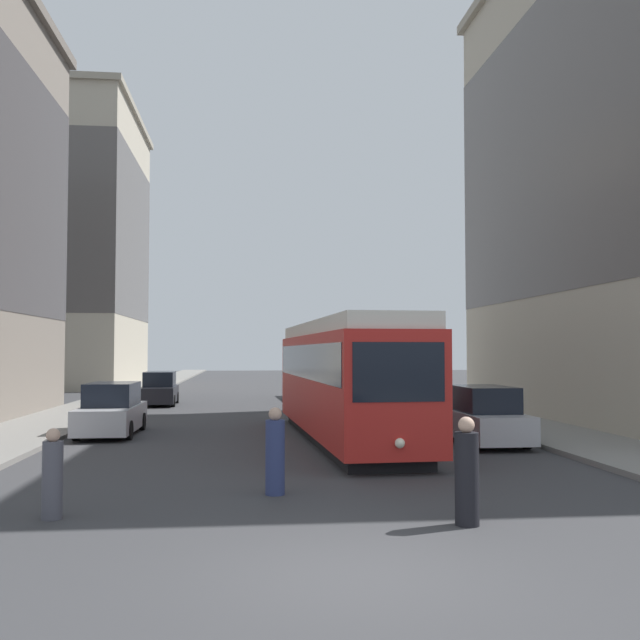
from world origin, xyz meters
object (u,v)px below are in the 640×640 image
Objects in this scene: parked_car_left_mid at (159,390)px; parked_car_right_far at (483,417)px; transit_bus at (347,368)px; parked_car_left_near at (112,411)px; pedestrian_on_sidewalk at (275,454)px; pedestrian_crossing_near at (52,477)px; pedestrian_crossing_far at (467,475)px; streetcar at (343,376)px.

parked_car_right_far is (12.17, -17.35, 0.00)m from parked_car_left_mid.
transit_bus is 2.44× the size of parked_car_right_far.
transit_bus is 2.55× the size of parked_car_left_mid.
transit_bus reaches higher than parked_car_right_far.
transit_bus is 19.40m from parked_car_left_near.
pedestrian_on_sidewalk is at bearing 45.66° from parked_car_right_far.
pedestrian_crossing_far is (7.06, -1.21, 0.11)m from pedestrian_crossing_near.
pedestrian_on_sidewalk is (5.28, -10.87, -0.02)m from parked_car_left_near.
transit_bus is 27.56m from pedestrian_on_sidewalk.
pedestrian_on_sidewalk is (3.96, 1.66, 0.09)m from pedestrian_crossing_near.
parked_car_right_far is 2.56× the size of pedestrian_crossing_far.
parked_car_left_near is (-7.88, 2.37, -1.26)m from streetcar.
streetcar is 7.73× the size of pedestrian_crossing_far.
parked_car_right_far reaches higher than pedestrian_crossing_near.
parked_car_right_far is (4.30, -1.27, -1.26)m from streetcar.
pedestrian_crossing_far reaches higher than pedestrian_on_sidewalk.
streetcar is at bearing 173.84° from pedestrian_on_sidewalk.
streetcar is at bearing -16.67° from parked_car_left_near.
pedestrian_crossing_near is 4.30m from pedestrian_on_sidewalk.
parked_car_left_mid is at bearing 113.25° from streetcar.
transit_bus reaches higher than pedestrian_crossing_far.
pedestrian_crossing_near is (1.32, -26.24, -0.11)m from parked_car_left_mid.
parked_car_left_near is at bearing -91.60° from parked_car_left_mid.
pedestrian_crossing_near is (-6.56, -10.16, -1.37)m from streetcar.
parked_car_left_near is at bearing -125.60° from transit_bus.
streetcar is 11.45m from pedestrian_crossing_far.
parked_car_left_mid is 2.45× the size of pedestrian_crossing_far.
parked_car_right_far reaches higher than pedestrian_crossing_far.
pedestrian_crossing_near is at bearing -117.16° from pedestrian_crossing_far.
parked_car_left_near is 12.09m from pedestrian_on_sidewalk.
pedestrian_crossing_far is at bearing 58.12° from pedestrian_on_sidewalk.
pedestrian_crossing_near is at bearing 38.64° from parked_car_right_far.
transit_bus reaches higher than parked_car_left_mid.
parked_car_right_far is at bearing 141.93° from pedestrian_crossing_far.
parked_car_left_near is at bearing -166.10° from pedestrian_crossing_far.
pedestrian_crossing_far reaches higher than pedestrian_crossing_near.
parked_car_left_mid is 2.51× the size of pedestrian_on_sidewalk.
parked_car_right_far is at bearing -56.55° from parked_car_left_mid.
pedestrian_crossing_near is 0.87× the size of pedestrian_crossing_far.
pedestrian_on_sidewalk is (-6.90, -7.23, -0.02)m from parked_car_right_far.
pedestrian_on_sidewalk is (-2.60, -8.50, -1.28)m from streetcar.
parked_car_left_near and parked_car_right_far have the same top height.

